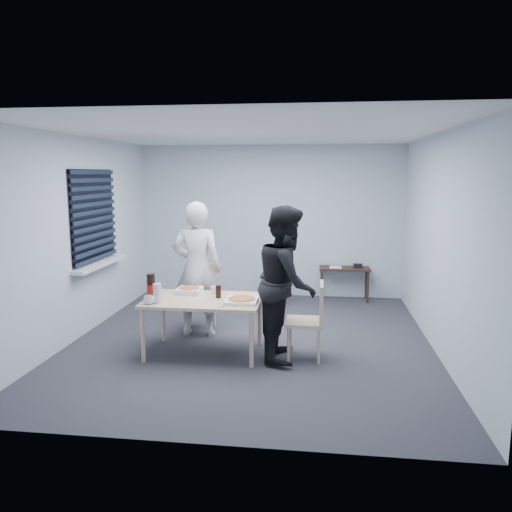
# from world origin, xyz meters

# --- Properties ---
(room) EXTENTS (5.00, 5.00, 5.00)m
(room) POSITION_xyz_m (-2.20, 0.40, 1.44)
(room) COLOR #2C2C31
(room) RESTS_ON ground
(dining_table) EXTENTS (1.36, 0.86, 0.66)m
(dining_table) POSITION_xyz_m (-0.50, -0.49, 0.60)
(dining_table) COLOR beige
(dining_table) RESTS_ON ground
(chair_far) EXTENTS (0.42, 0.42, 0.89)m
(chair_far) POSITION_xyz_m (-0.77, 0.48, 0.51)
(chair_far) COLOR beige
(chair_far) RESTS_ON ground
(chair_right) EXTENTS (0.42, 0.42, 0.89)m
(chair_right) POSITION_xyz_m (0.77, -0.50, 0.51)
(chair_right) COLOR beige
(chair_right) RESTS_ON ground
(person_white) EXTENTS (0.65, 0.42, 1.77)m
(person_white) POSITION_xyz_m (-0.74, 0.17, 0.89)
(person_white) COLOR silver
(person_white) RESTS_ON ground
(person_black) EXTENTS (0.47, 0.86, 1.77)m
(person_black) POSITION_xyz_m (0.48, -0.51, 0.89)
(person_black) COLOR black
(person_black) RESTS_ON ground
(side_table) EXTENTS (0.84, 0.37, 0.56)m
(side_table) POSITION_xyz_m (1.27, 2.28, 0.48)
(side_table) COLOR #36241B
(side_table) RESTS_ON ground
(stool) EXTENTS (0.37, 0.37, 0.52)m
(stool) POSITION_xyz_m (0.11, 1.77, 0.41)
(stool) COLOR black
(stool) RESTS_ON ground
(backpack) EXTENTS (0.27, 0.20, 0.38)m
(backpack) POSITION_xyz_m (0.11, 1.76, 0.70)
(backpack) COLOR slate
(backpack) RESTS_ON stool
(pizza_box_a) EXTENTS (0.30, 0.30, 0.07)m
(pizza_box_a) POSITION_xyz_m (-0.74, -0.24, 0.70)
(pizza_box_a) COLOR white
(pizza_box_a) RESTS_ON dining_table
(pizza_box_b) EXTENTS (0.36, 0.36, 0.05)m
(pizza_box_b) POSITION_xyz_m (-0.03, -0.60, 0.69)
(pizza_box_b) COLOR white
(pizza_box_b) RESTS_ON dining_table
(mug_a) EXTENTS (0.17, 0.17, 0.10)m
(mug_a) POSITION_xyz_m (-1.05, -0.81, 0.71)
(mug_a) COLOR white
(mug_a) RESTS_ON dining_table
(mug_b) EXTENTS (0.10, 0.10, 0.09)m
(mug_b) POSITION_xyz_m (-0.42, -0.23, 0.71)
(mug_b) COLOR white
(mug_b) RESTS_ON dining_table
(cola_glass) EXTENTS (0.08, 0.08, 0.15)m
(cola_glass) POSITION_xyz_m (-0.34, -0.42, 0.74)
(cola_glass) COLOR black
(cola_glass) RESTS_ON dining_table
(soda_bottle) EXTENTS (0.10, 0.10, 0.32)m
(soda_bottle) POSITION_xyz_m (-1.08, -0.65, 0.81)
(soda_bottle) COLOR black
(soda_bottle) RESTS_ON dining_table
(plastic_cups) EXTENTS (0.12, 0.12, 0.22)m
(plastic_cups) POSITION_xyz_m (-0.97, -0.75, 0.77)
(plastic_cups) COLOR silver
(plastic_cups) RESTS_ON dining_table
(rubber_band) EXTENTS (0.07, 0.07, 0.00)m
(rubber_band) POSITION_xyz_m (-0.22, -0.83, 0.66)
(rubber_band) COLOR red
(rubber_band) RESTS_ON dining_table
(papers) EXTENTS (0.26, 0.31, 0.00)m
(papers) POSITION_xyz_m (1.12, 2.27, 0.56)
(papers) COLOR white
(papers) RESTS_ON side_table
(black_box) EXTENTS (0.16, 0.13, 0.06)m
(black_box) POSITION_xyz_m (1.49, 2.30, 0.59)
(black_box) COLOR black
(black_box) RESTS_ON side_table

